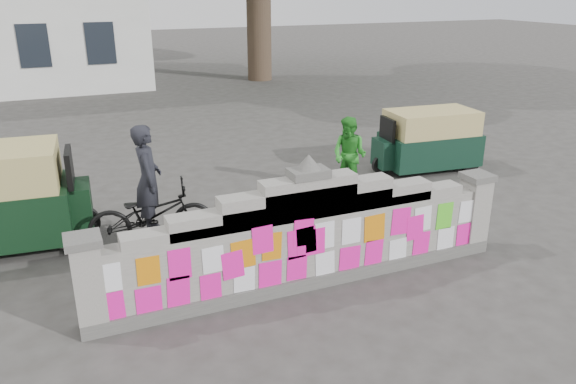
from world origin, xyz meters
name	(u,v)px	position (x,y,z in m)	size (l,w,h in m)	color
ground	(307,284)	(0.00, 0.00, 0.00)	(100.00, 100.00, 0.00)	#383533
parapet_wall	(308,238)	(0.00, -0.01, 0.75)	(6.48, 0.44, 2.01)	#4C4C49
cyclist_bike	(151,215)	(-1.84, 2.26, 0.55)	(0.72, 2.08, 1.09)	black
cyclist_rider	(149,194)	(-1.84, 2.26, 0.92)	(0.67, 0.44, 1.85)	black
pedestrian	(349,155)	(2.50, 3.26, 0.81)	(0.78, 0.61, 1.61)	#299127
rickshaw_right	(428,139)	(4.94, 3.85, 0.74)	(2.63, 1.39, 1.43)	black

